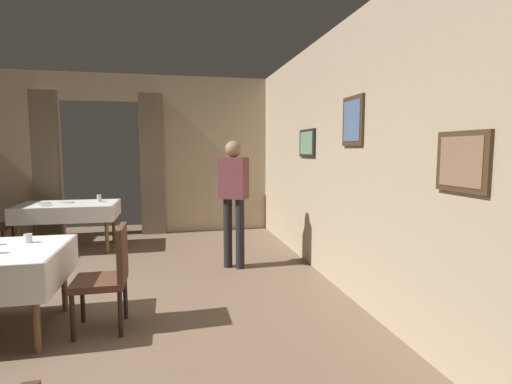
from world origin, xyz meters
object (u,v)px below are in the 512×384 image
(person_waiter_by_doorway, at_px, (234,193))
(glass_mid_d, at_px, (28,238))
(plate_far_b, at_px, (45,205))
(glass_far_c, at_px, (99,198))
(plate_far_a, at_px, (66,202))
(plate_far_d, at_px, (43,203))
(chair_mid_right, at_px, (109,272))
(dining_table_far, at_px, (68,209))

(person_waiter_by_doorway, bearing_deg, glass_mid_d, -148.86)
(plate_far_b, distance_m, glass_far_c, 0.82)
(plate_far_a, xyz_separation_m, plate_far_b, (-0.23, -0.31, 0.00))
(glass_mid_d, distance_m, plate_far_d, 2.96)
(plate_far_a, xyz_separation_m, glass_far_c, (0.49, 0.07, 0.05))
(plate_far_b, bearing_deg, glass_mid_d, -76.84)
(glass_far_c, xyz_separation_m, plate_far_d, (-0.82, -0.08, -0.05))
(chair_mid_right, height_order, plate_far_b, chair_mid_right)
(chair_mid_right, height_order, glass_mid_d, chair_mid_right)
(plate_far_a, bearing_deg, plate_far_b, -127.17)
(glass_far_c, relative_size, person_waiter_by_doorway, 0.07)
(plate_far_d, bearing_deg, dining_table_far, -10.86)
(glass_mid_d, relative_size, plate_far_d, 0.36)
(dining_table_far, relative_size, plate_far_b, 7.47)
(dining_table_far, xyz_separation_m, glass_mid_d, (0.32, -2.80, 0.13))
(glass_far_c, relative_size, plate_far_d, 0.51)
(plate_far_b, bearing_deg, person_waiter_by_doorway, -25.65)
(dining_table_far, height_order, plate_far_b, plate_far_b)
(person_waiter_by_doorway, bearing_deg, plate_far_a, 147.01)
(glass_far_c, bearing_deg, chair_mid_right, -79.24)
(glass_mid_d, xyz_separation_m, plate_far_d, (-0.71, 2.87, -0.03))
(plate_far_a, relative_size, person_waiter_by_doorway, 0.13)
(dining_table_far, distance_m, plate_far_a, 0.13)
(chair_mid_right, xyz_separation_m, glass_mid_d, (-0.74, 0.31, 0.28))
(chair_mid_right, relative_size, glass_mid_d, 11.37)
(plate_far_b, xyz_separation_m, glass_far_c, (0.72, 0.38, 0.05))
(chair_mid_right, height_order, glass_far_c, chair_mid_right)
(glass_far_c, distance_m, plate_far_d, 0.83)
(plate_far_b, height_order, person_waiter_by_doorway, person_waiter_by_doorway)
(chair_mid_right, relative_size, glass_far_c, 8.02)
(glass_mid_d, bearing_deg, chair_mid_right, -22.71)
(dining_table_far, bearing_deg, plate_far_a, 119.46)
(chair_mid_right, xyz_separation_m, plate_far_a, (-1.11, 3.19, 0.24))
(glass_far_c, bearing_deg, dining_table_far, -160.80)
(glass_mid_d, distance_m, person_waiter_by_doorway, 2.47)
(glass_far_c, bearing_deg, plate_far_b, -152.53)
(plate_far_b, bearing_deg, glass_far_c, 27.47)
(plate_far_a, height_order, glass_far_c, glass_far_c)
(chair_mid_right, xyz_separation_m, person_waiter_by_doorway, (1.37, 1.58, 0.51))
(plate_far_d, distance_m, person_waiter_by_doorway, 3.25)
(glass_mid_d, bearing_deg, dining_table_far, 96.55)
(dining_table_far, xyz_separation_m, person_waiter_by_doorway, (2.43, -1.52, 0.36))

